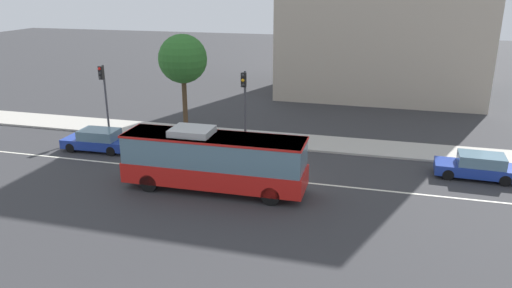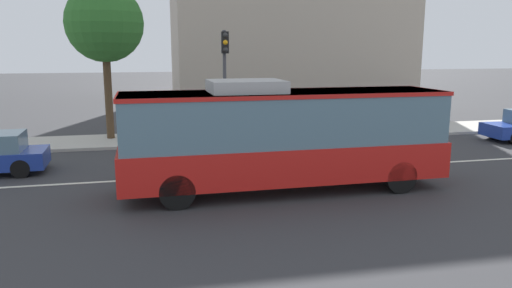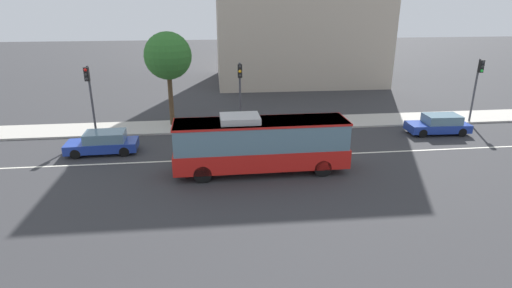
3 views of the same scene
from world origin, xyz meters
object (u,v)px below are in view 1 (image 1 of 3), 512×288
at_px(sedan_blue_ahead, 98,140).
at_px(traffic_light_far_corner, 244,95).
at_px(traffic_light_near_corner, 104,87).
at_px(sedan_blue_behind, 477,166).
at_px(transit_bus, 214,159).
at_px(street_tree_kerbside_left, 183,59).

relative_size(sedan_blue_ahead, traffic_light_far_corner, 0.88).
height_order(sedan_blue_ahead, traffic_light_near_corner, traffic_light_near_corner).
height_order(sedan_blue_behind, traffic_light_far_corner, traffic_light_far_corner).
bearing_deg(transit_bus, traffic_light_far_corner, 93.46).
height_order(traffic_light_far_corner, street_tree_kerbside_left, street_tree_kerbside_left).
distance_m(transit_bus, traffic_light_near_corner, 13.77).
height_order(transit_bus, traffic_light_near_corner, traffic_light_near_corner).
bearing_deg(street_tree_kerbside_left, sedan_blue_ahead, -125.32).
distance_m(transit_bus, traffic_light_far_corner, 8.05).
height_order(transit_bus, sedan_blue_ahead, transit_bus).
relative_size(traffic_light_near_corner, street_tree_kerbside_left, 0.71).
bearing_deg(street_tree_kerbside_left, transit_bus, -59.56).
relative_size(sedan_blue_behind, traffic_light_far_corner, 0.88).
xyz_separation_m(sedan_blue_ahead, sedan_blue_behind, (24.05, 1.33, 0.00)).
relative_size(sedan_blue_behind, traffic_light_near_corner, 0.88).
height_order(traffic_light_near_corner, traffic_light_far_corner, same).
relative_size(transit_bus, street_tree_kerbside_left, 1.37).
height_order(sedan_blue_ahead, sedan_blue_behind, same).
bearing_deg(street_tree_kerbside_left, traffic_light_near_corner, -158.47).
xyz_separation_m(sedan_blue_ahead, traffic_light_far_corner, (9.31, 3.63, 2.84)).
relative_size(sedan_blue_ahead, traffic_light_near_corner, 0.88).
xyz_separation_m(sedan_blue_behind, traffic_light_near_corner, (-25.44, 2.22, 2.84)).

